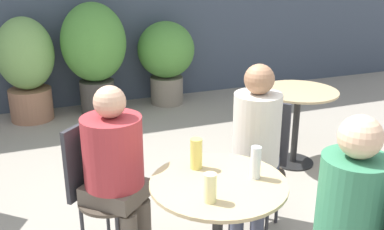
# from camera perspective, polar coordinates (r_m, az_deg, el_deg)

# --- Properties ---
(cafe_table_near) EXTENTS (0.75, 0.75, 0.72)m
(cafe_table_near) POSITION_cam_1_polar(r_m,az_deg,el_deg) (2.53, 3.32, -11.72)
(cafe_table_near) COLOR black
(cafe_table_near) RESTS_ON ground_plane
(cafe_table_far) EXTENTS (0.71, 0.71, 0.72)m
(cafe_table_far) POSITION_cam_1_polar(r_m,az_deg,el_deg) (4.22, 13.21, 0.83)
(cafe_table_far) COLOR black
(cafe_table_far) RESTS_ON ground_plane
(bistro_chair_1) EXTENTS (0.47, 0.47, 0.91)m
(bistro_chair_1) POSITION_cam_1_polar(r_m,az_deg,el_deg) (3.22, 8.73, -4.99)
(bistro_chair_1) COLOR #42382D
(bistro_chair_1) RESTS_ON ground_plane
(bistro_chair_2) EXTENTS (0.47, 0.47, 0.91)m
(bistro_chair_2) POSITION_cam_1_polar(r_m,az_deg,el_deg) (2.90, -12.01, -8.21)
(bistro_chair_2) COLOR #42382D
(bistro_chair_2) RESTS_ON ground_plane
(seated_person_0) EXTENTS (0.41, 0.41, 1.21)m
(seated_person_0) POSITION_cam_1_polar(r_m,az_deg,el_deg) (2.33, 19.11, -11.37)
(seated_person_0) COLOR gray
(seated_person_0) RESTS_ON ground_plane
(seated_person_1) EXTENTS (0.41, 0.40, 1.23)m
(seated_person_1) POSITION_cam_1_polar(r_m,az_deg,el_deg) (3.02, 8.09, -2.85)
(seated_person_1) COLOR #42475B
(seated_person_1) RESTS_ON ground_plane
(seated_person_2) EXTENTS (0.46, 0.46, 1.18)m
(seated_person_2) POSITION_cam_1_polar(r_m,az_deg,el_deg) (2.75, -9.65, -6.12)
(seated_person_2) COLOR brown
(seated_person_2) RESTS_ON ground_plane
(beer_glass_0) EXTENTS (0.06, 0.06, 0.15)m
(beer_glass_0) POSITION_cam_1_polar(r_m,az_deg,el_deg) (2.23, 2.31, -9.21)
(beer_glass_0) COLOR beige
(beer_glass_0) RESTS_ON cafe_table_near
(beer_glass_1) EXTENTS (0.06, 0.06, 0.18)m
(beer_glass_1) POSITION_cam_1_polar(r_m,az_deg,el_deg) (2.47, 8.08, -6.00)
(beer_glass_1) COLOR silver
(beer_glass_1) RESTS_ON cafe_table_near
(beer_glass_2) EXTENTS (0.07, 0.07, 0.18)m
(beer_glass_2) POSITION_cam_1_polar(r_m,az_deg,el_deg) (2.55, 0.44, -4.94)
(beer_glass_2) COLOR #DBC65B
(beer_glass_2) RESTS_ON cafe_table_near
(potted_plant_0) EXTENTS (0.65, 0.65, 1.22)m
(potted_plant_0) POSITION_cam_1_polar(r_m,az_deg,el_deg) (5.58, -20.29, 6.05)
(potted_plant_0) COLOR #93664C
(potted_plant_0) RESTS_ON ground_plane
(potted_plant_1) EXTENTS (0.77, 0.77, 1.36)m
(potted_plant_1) POSITION_cam_1_polar(r_m,az_deg,el_deg) (5.56, -12.33, 8.22)
(potted_plant_1) COLOR #47423D
(potted_plant_1) RESTS_ON ground_plane
(potted_plant_2) EXTENTS (0.73, 0.73, 1.08)m
(potted_plant_2) POSITION_cam_1_polar(r_m,az_deg,el_deg) (5.87, -3.31, 7.54)
(potted_plant_2) COLOR slate
(potted_plant_2) RESTS_ON ground_plane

